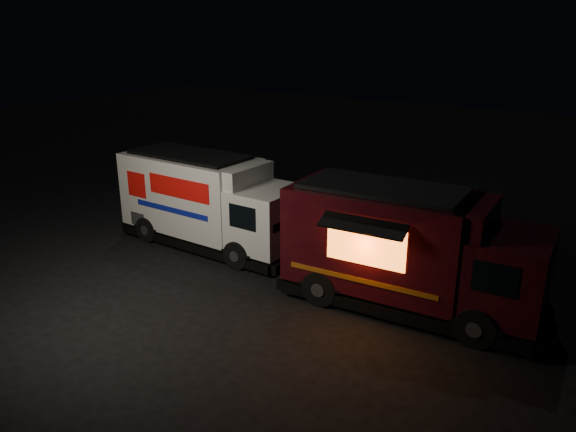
% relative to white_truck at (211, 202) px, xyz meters
% --- Properties ---
extents(ground, '(80.00, 80.00, 0.00)m').
position_rel_white_truck_xyz_m(ground, '(2.21, -1.84, -1.52)').
color(ground, black).
rests_on(ground, ground).
extents(white_truck, '(6.74, 2.36, 3.05)m').
position_rel_white_truck_xyz_m(white_truck, '(0.00, 0.00, 0.00)').
color(white_truck, silver).
rests_on(white_truck, ground).
extents(red_truck, '(6.97, 2.97, 3.17)m').
position_rel_white_truck_xyz_m(red_truck, '(7.16, -0.37, 0.06)').
color(red_truck, '#390A0E').
rests_on(red_truck, ground).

